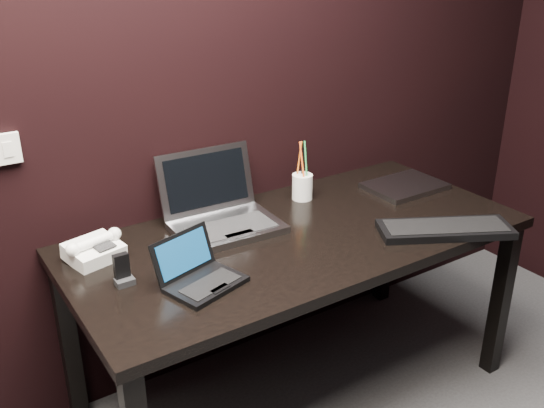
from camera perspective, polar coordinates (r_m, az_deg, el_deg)
wall_back at (r=2.26m, az=-9.66°, el=12.14°), size 4.00×0.00×4.00m
desk at (r=2.29m, az=2.48°, el=-4.43°), size 1.70×0.80×0.74m
netbook at (r=1.93m, az=-6.83°, el=-6.68°), size 0.28×0.26×0.15m
silver_laptop at (r=2.29m, az=-4.79°, el=-0.94°), size 0.40×0.36×0.27m
ext_keyboard at (r=2.33m, az=15.98°, el=-2.28°), size 0.51×0.38×0.03m
closed_laptop at (r=2.71m, az=12.38°, el=1.67°), size 0.33×0.24×0.02m
desk_phone at (r=2.14m, az=-16.40°, el=-4.14°), size 0.21×0.19×0.10m
mobile_phone at (r=1.97m, az=-13.88°, el=-6.30°), size 0.06×0.05×0.10m
pen_cup at (r=2.52m, az=2.87°, el=1.74°), size 0.11×0.11×0.25m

